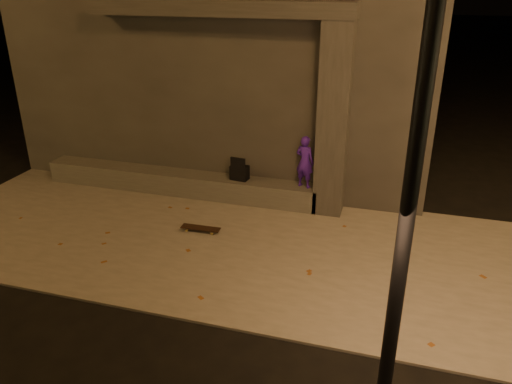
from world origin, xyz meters
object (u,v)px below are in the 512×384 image
(skateboard, at_px, (201,228))
(column, at_px, (333,122))
(backpack, at_px, (240,171))
(skateboarder, at_px, (305,162))

(skateboard, bearing_deg, column, 35.19)
(column, distance_m, skateboard, 3.12)
(backpack, xyz_separation_m, skateboard, (-0.25, -1.55, -0.56))
(backpack, bearing_deg, skateboard, -92.29)
(column, bearing_deg, skateboard, -143.34)
(skateboard, bearing_deg, backpack, 79.45)
(skateboard, bearing_deg, skateboarder, 42.94)
(column, xyz_separation_m, skateboard, (-2.08, -1.55, -1.73))
(backpack, bearing_deg, column, 6.79)
(skateboarder, distance_m, skateboard, 2.39)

